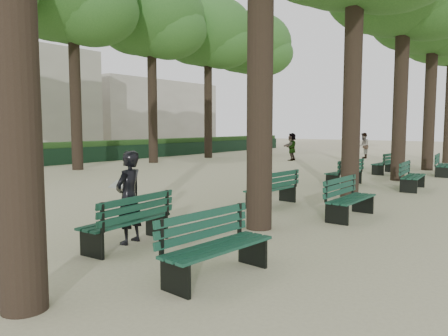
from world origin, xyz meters
The scene contains 20 objects.
ground centered at (0.00, 0.00, 0.00)m, with size 120.00×120.00×0.00m, color beige.
tree_central_4 centered at (1.50, 18.00, 7.65)m, with size 6.00×6.00×9.95m.
tree_far_3 centered at (-12.00, 13.00, 8.14)m, with size 6.00×6.00×10.45m.
tree_far_4 centered at (-12.00, 18.00, 8.14)m, with size 6.00×6.00×10.45m.
tree_far_5 centered at (-12.00, 23.00, 8.14)m, with size 6.00×6.00×10.45m.
bench_left_0 centered at (0.37, 0.48, 0.27)m, with size 0.71×1.84×0.92m.
bench_left_1 centered at (0.37, 5.41, 0.27)m, with size 0.67×1.83×0.92m.
bench_left_2 centered at (0.37, 10.44, 0.27)m, with size 0.81×1.86×0.92m.
bench_left_3 centered at (0.37, 15.10, 0.27)m, with size 0.67×1.83×0.92m.
bench_right_0 centered at (2.63, 0.16, 0.27)m, with size 0.72×1.84×0.92m.
bench_right_1 centered at (2.63, 5.12, 0.27)m, with size 0.59×1.81×0.92m.
bench_right_2 centered at (2.63, 10.66, 0.27)m, with size 0.71×1.84×0.92m.
bench_right_3 centered at (2.63, 15.74, 0.27)m, with size 0.75×1.85×0.92m.
man_with_map centered at (0.25, 0.65, 0.84)m, with size 0.66×0.72×1.67m.
pedestrian_e centered at (-6.44, 19.23, 0.84)m, with size 1.56×0.34×1.68m, color #262628.
pedestrian_a centered at (-3.51, 23.46, 0.83)m, with size 0.81×0.33×1.67m, color #262628.
pedestrian_d centered at (-5.99, 27.52, 0.80)m, with size 0.78×0.32×1.59m, color #262628.
fence centered at (-15.00, 11.00, 0.45)m, with size 0.08×42.00×0.90m, color black.
hedge centered at (-15.70, 11.00, 0.60)m, with size 1.20×42.00×1.20m, color #1E4317.
building_far centered at (-33.00, 30.00, 3.50)m, with size 12.00×16.00×7.00m, color #B7B2A3.
Camera 1 is at (6.23, -4.48, 2.11)m, focal length 35.00 mm.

